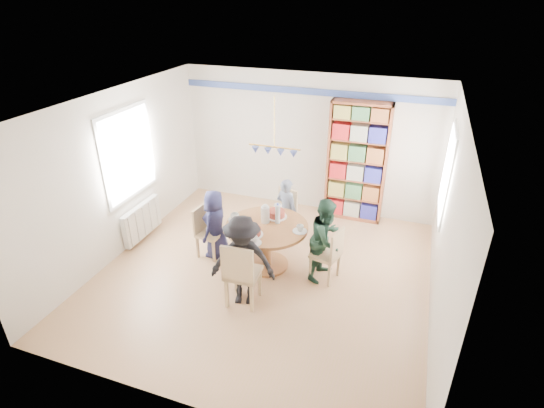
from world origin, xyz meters
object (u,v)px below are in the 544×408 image
at_px(dining_table, 267,236).
at_px(chair_right, 330,252).
at_px(radiator, 142,221).
at_px(chair_far, 285,211).
at_px(person_left, 215,224).
at_px(person_near, 243,261).
at_px(person_far, 286,210).
at_px(chair_near, 241,272).
at_px(chair_left, 206,229).
at_px(person_right, 326,239).
at_px(bookshelf, 357,163).

distance_m(dining_table, chair_right, 1.03).
distance_m(radiator, chair_far, 2.54).
distance_m(radiator, person_left, 1.50).
bearing_deg(chair_right, radiator, 178.43).
relative_size(dining_table, person_near, 0.94).
height_order(dining_table, person_far, person_far).
relative_size(radiator, chair_near, 0.97).
bearing_deg(radiator, person_near, -22.88).
bearing_deg(chair_far, radiator, -158.50).
bearing_deg(person_far, chair_right, 158.58).
relative_size(chair_left, chair_near, 0.85).
xyz_separation_m(person_left, person_right, (1.85, 0.03, 0.07)).
xyz_separation_m(radiator, person_right, (3.33, -0.01, 0.31)).
bearing_deg(chair_far, person_near, -89.50).
distance_m(chair_left, person_near, 1.41).
bearing_deg(person_left, dining_table, 91.06).
bearing_deg(person_near, chair_right, 27.37).
bearing_deg(chair_right, chair_far, 135.84).
bearing_deg(person_near, dining_table, 75.56).
xyz_separation_m(person_left, person_near, (0.90, -0.95, 0.10)).
distance_m(person_right, bookshelf, 2.11).
relative_size(chair_left, person_left, 0.74).
bearing_deg(chair_left, person_far, 38.51).
height_order(person_right, bookshelf, bookshelf).
bearing_deg(person_near, chair_near, -102.12).
height_order(radiator, chair_left, chair_left).
relative_size(radiator, bookshelf, 0.44).
bearing_deg(person_right, chair_far, 60.84).
height_order(radiator, chair_near, chair_near).
relative_size(chair_near, person_near, 0.75).
bearing_deg(chair_near, dining_table, 89.64).
distance_m(chair_left, person_far, 1.43).
xyz_separation_m(dining_table, person_near, (-0.01, -0.94, 0.13)).
height_order(chair_left, person_right, person_right).
distance_m(radiator, person_near, 2.60).
height_order(chair_left, chair_right, chair_right).
relative_size(chair_left, chair_far, 0.98).
bearing_deg(dining_table, person_left, 179.10).
height_order(dining_table, chair_near, chair_near).
distance_m(dining_table, person_near, 0.95).
xyz_separation_m(chair_far, person_far, (0.08, -0.13, 0.10)).
xyz_separation_m(radiator, chair_left, (1.32, -0.09, 0.13)).
xyz_separation_m(dining_table, person_left, (-0.91, 0.01, 0.03)).
relative_size(chair_far, bookshelf, 0.39).
bearing_deg(chair_right, dining_table, 178.29).
height_order(dining_table, person_right, person_right).
xyz_separation_m(radiator, person_far, (2.44, 0.80, 0.24)).
distance_m(person_left, person_near, 1.31).
distance_m(person_near, bookshelf, 3.24).
bearing_deg(chair_right, chair_near, -136.09).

